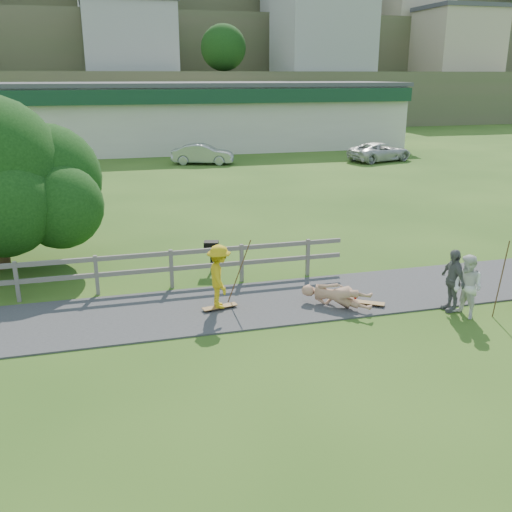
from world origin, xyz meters
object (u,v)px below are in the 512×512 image
object	(u,v)px
skater_fallen	(336,296)
spectator_b	(453,280)
skater_rider	(219,280)
spectator_a	(468,287)
car_silver	(203,154)
bbq	(212,256)
car_white	(380,152)

from	to	relation	value
skater_fallen	spectator_b	distance (m)	2.90
skater_rider	spectator_a	bearing A→B (deg)	-107.62
car_silver	spectator_a	bearing A→B (deg)	-158.39
skater_fallen	bbq	xyz separation A→B (m)	(-2.52, 3.61, 0.14)
skater_rider	spectator_b	bearing A→B (deg)	-103.55
skater_rider	skater_fallen	xyz separation A→B (m)	(2.89, -0.61, -0.47)
skater_rider	spectator_b	xyz separation A→B (m)	(5.61, -1.49, -0.00)
car_white	bbq	bearing A→B (deg)	126.93
skater_rider	car_silver	xyz separation A→B (m)	(3.88, 24.46, -0.14)
skater_rider	skater_fallen	distance (m)	2.99
spectator_a	skater_fallen	bearing A→B (deg)	-128.05
spectator_b	car_silver	xyz separation A→B (m)	(-1.73, 25.95, -0.14)
car_white	skater_fallen	bearing A→B (deg)	136.02
skater_rider	bbq	world-z (taller)	skater_rider
car_silver	spectator_b	bearing A→B (deg)	-158.55
skater_rider	bbq	distance (m)	3.04
spectator_a	bbq	size ratio (longest dim) A/B	1.68
skater_fallen	spectator_a	size ratio (longest dim) A/B	1.16
skater_rider	car_silver	distance (m)	24.77
bbq	car_white	bearing A→B (deg)	66.20
spectator_b	car_silver	world-z (taller)	spectator_b
skater_rider	bbq	bearing A→B (deg)	-5.69
skater_fallen	car_white	bearing A→B (deg)	14.78
spectator_a	car_silver	xyz separation A→B (m)	(-1.83, 26.42, -0.12)
car_silver	car_white	bearing A→B (deg)	-80.87
spectator_a	car_white	world-z (taller)	spectator_a
car_silver	car_white	world-z (taller)	car_silver
skater_rider	car_silver	bearing A→B (deg)	-7.68
spectator_b	bbq	size ratio (longest dim) A/B	1.71
skater_fallen	spectator_a	xyz separation A→B (m)	(2.82, -1.35, 0.46)
spectator_b	car_silver	size ratio (longest dim) A/B	0.40
skater_fallen	skater_rider	bearing A→B (deg)	121.99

